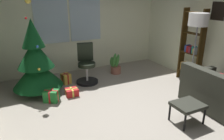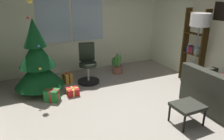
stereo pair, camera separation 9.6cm
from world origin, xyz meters
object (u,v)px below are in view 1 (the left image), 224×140
(gift_box_red, at_px, (72,92))
(office_chair, at_px, (86,67))
(gift_box_green, at_px, (51,96))
(floor_lamp, at_px, (198,24))
(footstool, at_px, (188,106))
(gift_box_gold, at_px, (66,79))
(bookshelf, at_px, (191,51))
(holiday_tree, at_px, (36,63))
(potted_plant, at_px, (115,66))

(gift_box_red, height_order, office_chair, office_chair)
(gift_box_green, xyz_separation_m, floor_lamp, (3.12, -0.84, 1.43))
(footstool, bearing_deg, gift_box_gold, 119.02)
(gift_box_green, height_order, bookshelf, bookshelf)
(holiday_tree, height_order, gift_box_gold, holiday_tree)
(gift_box_green, xyz_separation_m, office_chair, (1.04, 0.67, 0.28))
(gift_box_red, height_order, gift_box_green, gift_box_green)
(gift_box_red, distance_m, bookshelf, 3.14)
(footstool, height_order, floor_lamp, floor_lamp)
(holiday_tree, bearing_deg, floor_lamp, -23.54)
(gift_box_red, height_order, floor_lamp, floor_lamp)
(gift_box_red, bearing_deg, office_chair, 45.60)
(holiday_tree, distance_m, gift_box_gold, 0.93)
(gift_box_green, bearing_deg, footstool, -42.84)
(footstool, bearing_deg, holiday_tree, 131.58)
(holiday_tree, xyz_separation_m, floor_lamp, (3.29, -1.43, 0.84))
(footstool, relative_size, bookshelf, 0.27)
(holiday_tree, bearing_deg, potted_plant, 8.59)
(gift_box_red, bearing_deg, gift_box_gold, 85.43)
(office_chair, relative_size, potted_plant, 1.66)
(gift_box_green, relative_size, potted_plant, 0.60)
(gift_box_green, distance_m, floor_lamp, 3.53)
(holiday_tree, distance_m, floor_lamp, 3.68)
(office_chair, xyz_separation_m, bookshelf, (2.43, -1.10, 0.41))
(gift_box_red, distance_m, gift_box_green, 0.47)
(gift_box_red, relative_size, gift_box_gold, 1.02)
(footstool, xyz_separation_m, bookshelf, (1.47, 1.42, 0.49))
(gift_box_green, distance_m, gift_box_gold, 0.96)
(holiday_tree, height_order, bookshelf, holiday_tree)
(gift_box_green, bearing_deg, holiday_tree, 106.04)
(holiday_tree, distance_m, bookshelf, 3.78)
(gift_box_green, bearing_deg, gift_box_red, 10.34)
(footstool, distance_m, gift_box_red, 2.48)
(office_chair, distance_m, potted_plant, 1.00)
(footstool, xyz_separation_m, potted_plant, (-0.01, 2.77, -0.10))
(gift_box_gold, bearing_deg, footstool, -60.98)
(footstool, xyz_separation_m, gift_box_gold, (-1.48, 2.66, -0.19))
(gift_box_green, relative_size, floor_lamp, 0.20)
(floor_lamp, bearing_deg, footstool, -137.84)
(bookshelf, relative_size, floor_lamp, 1.04)
(potted_plant, bearing_deg, office_chair, -165.52)
(office_chair, relative_size, floor_lamp, 0.57)
(holiday_tree, height_order, potted_plant, holiday_tree)
(potted_plant, bearing_deg, footstool, -89.84)
(gift_box_green, xyz_separation_m, bookshelf, (3.47, -0.43, 0.69))
(gift_box_red, xyz_separation_m, potted_plant, (1.53, 0.83, 0.14))
(bookshelf, bearing_deg, potted_plant, 137.76)
(holiday_tree, relative_size, gift_box_red, 7.54)
(office_chair, distance_m, bookshelf, 2.70)
(holiday_tree, xyz_separation_m, potted_plant, (2.16, 0.33, -0.49))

